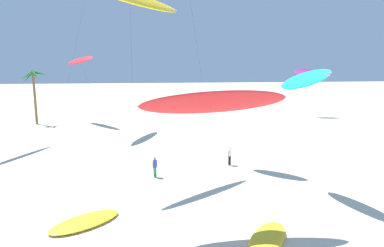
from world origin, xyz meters
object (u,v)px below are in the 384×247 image
Objects in this scene: flying_kite_0 at (304,80)px; flying_kite_3 at (213,102)px; grounded_kite_3 at (85,221)px; person_near_right at (230,155)px; palm_tree_2 at (34,80)px; person_foreground_walker at (155,166)px; grounded_kite_0 at (267,239)px; flying_kite_1 at (80,61)px; flying_kite_5 at (308,73)px.

flying_kite_3 is at bearing -149.11° from flying_kite_0.
grounded_kite_3 is 2.73× the size of person_near_right.
palm_tree_2 is 4.86× the size of person_near_right.
person_foreground_walker reaches higher than grounded_kite_3.
grounded_kite_0 is at bearing -62.59° from person_foreground_walker.
flying_kite_0 is at bearing 55.17° from grounded_kite_0.
palm_tree_2 is 7.10m from flying_kite_1.
palm_tree_2 is 40.53m from flying_kite_0.
flying_kite_0 is at bearing 30.89° from flying_kite_3.
flying_kite_5 is at bearing 3.80° from palm_tree_2.
person_foreground_walker reaches higher than grounded_kite_0.
flying_kite_0 is at bearing -24.84° from person_foreground_walker.
grounded_kite_3 is (6.48, -33.70, -9.09)m from flying_kite_1.
grounded_kite_3 is 14.60m from person_near_right.
person_foreground_walker is at bearing -68.14° from flying_kite_1.
grounded_kite_0 is at bearing -117.07° from flying_kite_5.
grounded_kite_3 is (-9.55, 3.13, -0.06)m from grounded_kite_0.
grounded_kite_0 is (2.46, -2.11, -6.73)m from flying_kite_3.
flying_kite_0 is 7.91m from flying_kite_3.
grounded_kite_3 is (-7.08, 1.02, -6.79)m from flying_kite_3.
flying_kite_0 is at bearing 12.28° from grounded_kite_3.
flying_kite_3 is (-6.74, -4.03, -0.92)m from flying_kite_0.
palm_tree_2 reaches higher than person_foreground_walker.
flying_kite_5 is 44.71m from grounded_kite_0.
grounded_kite_3 is (-13.82, -3.01, -7.70)m from flying_kite_0.
person_near_right is (-3.23, 7.01, -6.95)m from flying_kite_0.
flying_kite_3 is 4.92× the size of person_near_right.
flying_kite_5 is 1.99× the size of grounded_kite_0.
flying_kite_3 is 1.80× the size of grounded_kite_3.
palm_tree_2 is at bearing 120.35° from flying_kite_3.
person_foreground_walker is 1.02× the size of person_near_right.
palm_tree_2 reaches higher than person_near_right.
person_near_right is at bearing 72.39° from flying_kite_3.
person_foreground_walker is at bearing -159.44° from person_near_right.
flying_kite_0 reaches higher than grounded_kite_0.
person_near_right is (1.04, 13.16, 0.69)m from grounded_kite_0.
grounded_kite_0 reaches higher than grounded_kite_3.
flying_kite_1 is at bearing 100.89° from grounded_kite_3.
palm_tree_2 is 4.78× the size of person_foreground_walker.
grounded_kite_0 is (16.03, -36.83, -9.03)m from flying_kite_1.
grounded_kite_3 is at bearing -136.58° from person_near_right.
person_foreground_walker reaches higher than person_near_right.
person_foreground_walker is (-5.54, 10.69, 0.70)m from grounded_kite_0.
grounded_kite_0 is at bearing -18.17° from grounded_kite_3.
grounded_kite_3 is at bearing -167.72° from flying_kite_0.
flying_kite_1 reaches higher than grounded_kite_3.
grounded_kite_0 is 13.21m from person_near_right.
person_near_right is (23.62, -23.32, -5.63)m from palm_tree_2.
flying_kite_5 is 47.31m from grounded_kite_3.
flying_kite_3 is at bearing -68.66° from flying_kite_1.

